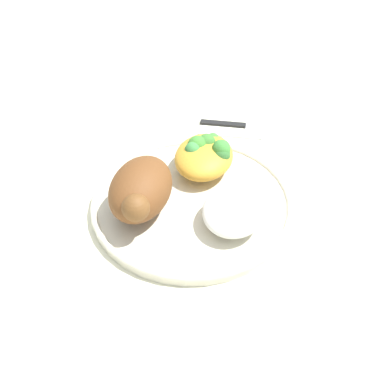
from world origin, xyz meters
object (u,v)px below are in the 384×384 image
(roasted_chicken, at_px, (141,190))
(mac_cheese_with_broccoli, at_px, (207,155))
(rice_pile, at_px, (233,211))
(plate, at_px, (192,202))
(fork, at_px, (245,136))
(knife, at_px, (245,125))

(roasted_chicken, height_order, mac_cheese_with_broccoli, roasted_chicken)
(rice_pile, distance_m, mac_cheese_with_broccoli, 0.12)
(roasted_chicken, distance_m, rice_pile, 0.12)
(rice_pile, height_order, mac_cheese_with_broccoli, mac_cheese_with_broccoli)
(plate, distance_m, mac_cheese_with_broccoli, 0.08)
(rice_pile, xyz_separation_m, fork, (-0.22, -0.02, -0.03))
(mac_cheese_with_broccoli, bearing_deg, roasted_chicken, -29.69)
(roasted_chicken, relative_size, rice_pile, 1.32)
(plate, distance_m, roasted_chicken, 0.08)
(rice_pile, distance_m, fork, 0.22)
(knife, bearing_deg, plate, -9.73)
(rice_pile, height_order, fork, rice_pile)
(roasted_chicken, xyz_separation_m, fork, (-0.23, 0.10, -0.05))
(rice_pile, distance_m, knife, 0.25)
(fork, bearing_deg, plate, -13.37)
(plate, relative_size, mac_cheese_with_broccoli, 2.62)
(plate, relative_size, roasted_chicken, 2.27)
(plate, relative_size, rice_pile, 3.00)
(knife, bearing_deg, mac_cheese_with_broccoli, -12.75)
(plate, distance_m, rice_pile, 0.07)
(fork, bearing_deg, mac_cheese_with_broccoli, -19.22)
(mac_cheese_with_broccoli, distance_m, fork, 0.13)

